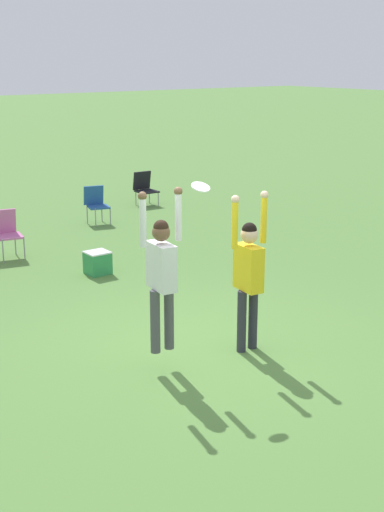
% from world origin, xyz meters
% --- Properties ---
extents(ground_plane, '(120.00, 120.00, 0.00)m').
position_xyz_m(ground_plane, '(0.00, 0.00, 0.00)').
color(ground_plane, '#56843D').
extents(person_jumping, '(0.61, 0.48, 2.00)m').
position_xyz_m(person_jumping, '(-0.70, -0.17, 1.31)').
color(person_jumping, '#4C4C51').
rests_on(person_jumping, ground_plane).
extents(person_defending, '(0.59, 0.46, 2.10)m').
position_xyz_m(person_defending, '(0.53, -0.33, 1.11)').
color(person_defending, '#2D2D38').
rests_on(person_defending, ground_plane).
extents(frisbee, '(0.23, 0.22, 0.10)m').
position_xyz_m(frisbee, '(-0.24, -0.33, 2.25)').
color(frisbee, white).
extents(camping_chair_0, '(0.51, 0.55, 0.86)m').
position_xyz_m(camping_chair_0, '(4.64, 8.38, 0.48)').
color(camping_chair_0, gray).
rests_on(camping_chair_0, ground_plane).
extents(camping_chair_1, '(0.59, 0.63, 0.92)m').
position_xyz_m(camping_chair_1, '(-0.21, 5.78, 0.54)').
color(camping_chair_1, gray).
rests_on(camping_chair_1, ground_plane).
extents(camping_chair_4, '(0.56, 0.61, 0.87)m').
position_xyz_m(camping_chair_4, '(2.58, 7.27, 0.50)').
color(camping_chair_4, gray).
rests_on(camping_chair_4, ground_plane).
extents(cooler_box, '(0.40, 0.38, 0.41)m').
position_xyz_m(cooler_box, '(0.65, 3.81, 0.20)').
color(cooler_box, '#2D8C4C').
rests_on(cooler_box, ground_plane).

